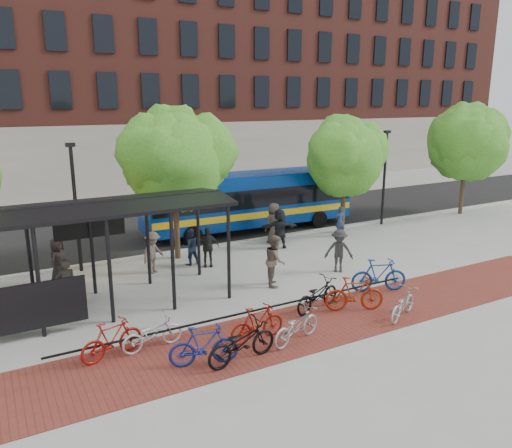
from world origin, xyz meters
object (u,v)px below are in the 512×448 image
lamp_post_left (76,204)px  pedestrian_4 (207,247)px  bike_5 (257,323)px  bike_11 (379,275)px  bike_6 (296,326)px  bike_9 (354,294)px  bike_3 (204,346)px  pedestrian_0 (58,261)px  bike_2 (152,333)px  bike_4 (242,343)px  pedestrian_7 (340,221)px  lamp_post_right (384,175)px  bike_10 (403,304)px  tree_d (468,139)px  bike_1 (112,339)px  pedestrian_6 (274,223)px  bike_8 (317,295)px  tree_b (176,155)px  pedestrian_1 (67,285)px  pedestrian_3 (153,252)px  bus_shelter (59,223)px  pedestrian_2 (190,247)px  bus (249,198)px  pedestrian_5 (280,229)px  tree_c (346,154)px  pedestrian_9 (339,251)px  pedestrian_8 (275,260)px

lamp_post_left → pedestrian_4: 5.44m
bike_5 → bike_11: 5.78m
bike_6 → bike_9: bike_9 is taller
bike_3 → pedestrian_0: (-2.43, 8.08, 0.34)m
bike_2 → bike_9: 6.60m
bike_4 → pedestrian_7: pedestrian_7 is taller
lamp_post_left → lamp_post_right: 16.00m
lamp_post_left → bike_10: 12.71m
tree_d → bike_1: 24.14m
bike_5 → pedestrian_6: pedestrian_6 is taller
lamp_post_right → bike_8: lamp_post_right is taller
tree_b → bike_6: 9.85m
tree_d → pedestrian_1: tree_d is taller
pedestrian_3 → pedestrian_6: 6.54m
bike_5 → bus_shelter: bearing=40.8°
bike_6 → pedestrian_7: pedestrian_7 is taller
tree_b → pedestrian_2: (0.06, -1.13, -3.68)m
pedestrian_7 → bike_8: bearing=44.2°
bus → bike_5: size_ratio=6.40×
tree_d → bike_11: bearing=-151.2°
bike_8 → bike_4: bearing=99.9°
bike_6 → pedestrian_5: size_ratio=1.00×
bike_2 → bike_3: bearing=-154.5°
bike_8 → bike_3: bearing=91.6°
bike_6 → bike_1: bearing=54.6°
bus_shelter → pedestrian_3: bus_shelter is taller
pedestrian_7 → bike_1: bearing=24.5°
bus_shelter → pedestrian_4: (5.83, 2.12, -2.17)m
bike_10 → pedestrian_4: (-3.40, 7.57, 0.37)m
tree_d → bike_6: size_ratio=3.53×
bike_4 → bike_9: bearing=-84.3°
tree_c → bike_11: size_ratio=2.92×
bus_shelter → bus: 12.07m
bike_2 → bike_3: size_ratio=0.96×
bus → bike_11: 9.92m
pedestrian_2 → pedestrian_5: size_ratio=0.83×
pedestrian_2 → pedestrian_6: 4.87m
lamp_post_left → pedestrian_2: 4.81m
lamp_post_right → bike_10: (-7.90, -9.53, -2.29)m
pedestrian_9 → tree_d: bearing=57.3°
bike_6 → pedestrian_8: (1.78, 4.16, 0.47)m
pedestrian_2 → pedestrian_3: size_ratio=0.92×
lamp_post_left → bike_11: (8.98, -7.47, -2.14)m
bike_2 → bike_10: size_ratio=1.00×
pedestrian_2 → bike_1: bearing=50.7°
lamp_post_right → bike_11: size_ratio=2.52×
bus_shelter → pedestrian_5: (9.80, 2.93, -2.07)m
pedestrian_1 → pedestrian_5: 10.10m
pedestrian_0 → pedestrian_2: (5.13, -0.27, -0.11)m
tree_b → pedestrian_8: tree_b is taller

